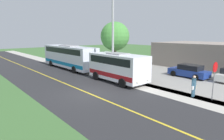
{
  "coord_description": "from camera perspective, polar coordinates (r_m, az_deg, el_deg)",
  "views": [
    {
      "loc": [
        8.53,
        12.99,
        4.85
      ],
      "look_at": [
        -3.5,
        -1.24,
        1.4
      ],
      "focal_mm": 31.15,
      "sensor_mm": 36.0,
      "label": 1
    }
  ],
  "objects": [
    {
      "name": "ground_plane",
      "position": [
        16.28,
        -6.65,
        -6.91
      ],
      "size": [
        120.0,
        120.0,
        0.0
      ],
      "primitive_type": "plane",
      "color": "#3D6633"
    },
    {
      "name": "road_surface",
      "position": [
        16.28,
        -6.65,
        -6.9
      ],
      "size": [
        8.0,
        100.0,
        0.01
      ],
      "primitive_type": "cube",
      "color": "#28282B",
      "rests_on": "ground"
    },
    {
      "name": "sidewalk",
      "position": [
        19.51,
        6.19,
        -3.96
      ],
      "size": [
        2.4,
        100.0,
        0.01
      ],
      "primitive_type": "cube",
      "color": "#B2ADA3",
      "rests_on": "ground"
    },
    {
      "name": "parking_lot_surface",
      "position": [
        23.69,
        23.75,
        -2.22
      ],
      "size": [
        14.0,
        36.0,
        0.01
      ],
      "primitive_type": "cube",
      "color": "gray",
      "rests_on": "ground"
    },
    {
      "name": "road_centre_line",
      "position": [
        16.28,
        -6.65,
        -6.88
      ],
      "size": [
        0.16,
        100.0,
        0.0
      ],
      "primitive_type": "cube",
      "color": "gold",
      "rests_on": "ground"
    },
    {
      "name": "shuttle_bus_front",
      "position": [
        19.85,
        1.7,
        1.16
      ],
      "size": [
        2.77,
        6.81,
        2.97
      ],
      "color": "white",
      "rests_on": "ground"
    },
    {
      "name": "transit_bus_rear",
      "position": [
        28.27,
        -12.52,
        4.05
      ],
      "size": [
        2.67,
        11.52,
        3.3
      ],
      "color": "silver",
      "rests_on": "ground"
    },
    {
      "name": "pedestrian_with_bags",
      "position": [
        16.45,
        22.87,
        -4.21
      ],
      "size": [
        0.72,
        0.34,
        1.7
      ],
      "color": "#335972",
      "rests_on": "ground"
    },
    {
      "name": "stop_sign",
      "position": [
        15.98,
        27.86,
        -1.15
      ],
      "size": [
        0.76,
        0.07,
        2.88
      ],
      "color": "slate",
      "rests_on": "ground"
    },
    {
      "name": "street_light_pole",
      "position": [
        20.78,
        0.01,
        10.24
      ],
      "size": [
        1.97,
        0.24,
        8.69
      ],
      "color": "#9E9EA3",
      "rests_on": "ground"
    },
    {
      "name": "parked_car_near",
      "position": [
        23.82,
        21.65,
        -0.32
      ],
      "size": [
        2.09,
        4.44,
        1.45
      ],
      "color": "navy",
      "rests_on": "ground"
    },
    {
      "name": "tree_curbside",
      "position": [
        24.26,
        0.87,
        9.8
      ],
      "size": [
        3.55,
        3.55,
        6.36
      ],
      "color": "brown",
      "rests_on": "ground"
    }
  ]
}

